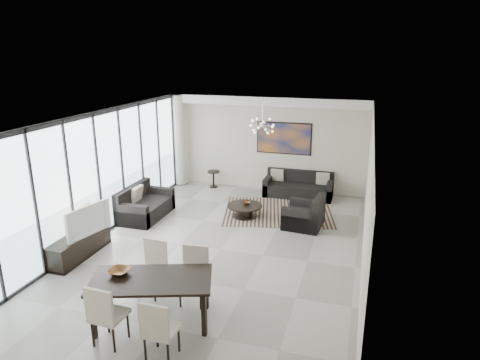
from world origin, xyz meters
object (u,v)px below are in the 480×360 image
at_px(coffee_table, 245,210).
at_px(sofa_main, 298,188).
at_px(television, 85,219).
at_px(dining_table, 151,284).
at_px(tv_console, 79,245).

xyz_separation_m(coffee_table, sofa_main, (1.08, 2.05, 0.07)).
height_order(television, dining_table, television).
distance_m(sofa_main, television, 6.35).
height_order(tv_console, dining_table, dining_table).
distance_m(tv_console, television, 0.60).
xyz_separation_m(coffee_table, tv_console, (-2.74, -3.17, 0.07)).
height_order(sofa_main, television, television).
relative_size(coffee_table, dining_table, 0.44).
height_order(coffee_table, sofa_main, sofa_main).
distance_m(coffee_table, television, 4.09).
bearing_deg(sofa_main, television, -125.43).
bearing_deg(television, coffee_table, -26.96).
relative_size(tv_console, dining_table, 0.78).
relative_size(coffee_table, sofa_main, 0.46).
relative_size(coffee_table, television, 0.82).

